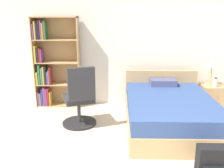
# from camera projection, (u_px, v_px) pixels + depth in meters

# --- Properties ---
(wall_back) EXTENTS (9.00, 0.06, 2.60)m
(wall_back) POSITION_uv_depth(u_px,v_px,m) (133.00, 44.00, 5.17)
(wall_back) COLOR white
(wall_back) RESTS_ON ground_plane
(bookshelf) EXTENTS (0.93, 0.27, 1.84)m
(bookshelf) POSITION_uv_depth(u_px,v_px,m) (51.00, 64.00, 5.14)
(bookshelf) COLOR tan
(bookshelf) RESTS_ON ground_plane
(bed) EXTENTS (1.44, 2.04, 0.79)m
(bed) POSITION_uv_depth(u_px,v_px,m) (169.00, 111.00, 4.30)
(bed) COLOR tan
(bed) RESTS_ON ground_plane
(office_chair) EXTENTS (0.63, 0.69, 1.08)m
(office_chair) POSITION_uv_depth(u_px,v_px,m) (80.00, 101.00, 4.23)
(office_chair) COLOR #232326
(office_chair) RESTS_ON ground_plane
(nightstand) EXTENTS (0.47, 0.48, 0.51)m
(nightstand) POSITION_uv_depth(u_px,v_px,m) (212.00, 97.00, 5.10)
(nightstand) COLOR tan
(nightstand) RESTS_ON ground_plane
(table_lamp) EXTENTS (0.26, 0.26, 0.52)m
(table_lamp) POSITION_uv_depth(u_px,v_px,m) (212.00, 64.00, 4.94)
(table_lamp) COLOR tan
(table_lamp) RESTS_ON nightstand
(water_bottle) EXTENTS (0.08, 0.08, 0.18)m
(water_bottle) POSITION_uv_depth(u_px,v_px,m) (215.00, 82.00, 4.90)
(water_bottle) COLOR silver
(water_bottle) RESTS_ON nightstand
(backpack_black) EXTENTS (0.33, 0.23, 0.40)m
(backpack_black) POSITION_uv_depth(u_px,v_px,m) (211.00, 163.00, 2.94)
(backpack_black) COLOR black
(backpack_black) RESTS_ON ground_plane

